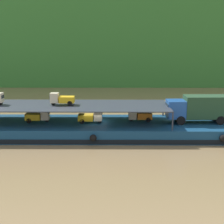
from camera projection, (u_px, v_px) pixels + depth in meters
name	position (u px, v px, depth m)	size (l,w,h in m)	color
ground_plane	(95.00, 135.00, 38.45)	(400.00, 400.00, 0.00)	olive
hillside_far_bank	(107.00, 13.00, 90.97)	(140.72, 41.35, 31.52)	#33702D
cargo_barge	(95.00, 128.00, 38.27)	(33.49, 8.39, 1.50)	navy
covered_lorry	(199.00, 108.00, 37.61)	(7.91, 2.48, 3.10)	#1E4C99
cargo_rack	(62.00, 106.00, 37.74)	(24.29, 7.01, 2.00)	#2D333D
mini_truck_lower_aft	(38.00, 116.00, 38.13)	(2.78, 1.26, 1.38)	gold
mini_truck_lower_mid	(91.00, 117.00, 37.74)	(2.75, 1.21, 1.38)	gold
mini_truck_lower_fore	(140.00, 115.00, 38.51)	(2.76, 1.24, 1.38)	orange
mini_truck_upper_mid	(62.00, 99.00, 37.67)	(2.74, 1.20, 1.38)	gold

